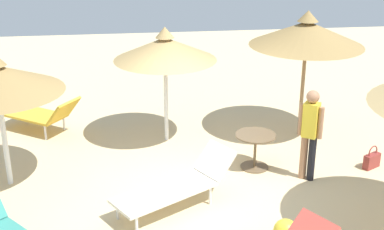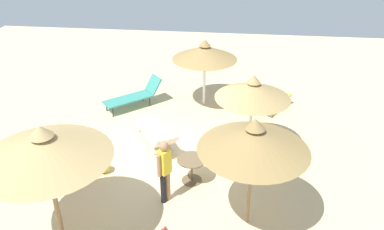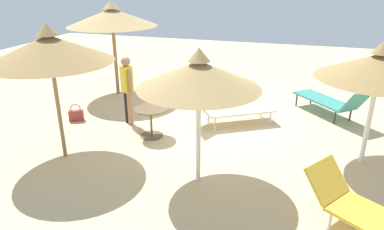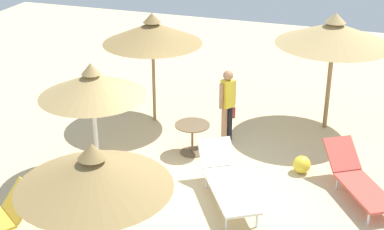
% 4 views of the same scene
% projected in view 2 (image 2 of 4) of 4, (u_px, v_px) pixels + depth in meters
% --- Properties ---
extents(ground, '(24.00, 24.00, 0.10)m').
position_uv_depth(ground, '(178.00, 157.00, 11.12)').
color(ground, beige).
extents(parasol_umbrella_near_right, '(2.20, 2.20, 2.37)m').
position_uv_depth(parasol_umbrella_near_right, '(205.00, 52.00, 13.01)').
color(parasol_umbrella_near_right, white).
rests_on(parasol_umbrella_near_right, ground).
extents(parasol_umbrella_near_left, '(2.30, 2.30, 2.65)m').
position_uv_depth(parasol_umbrella_near_left, '(254.00, 139.00, 7.76)').
color(parasol_umbrella_near_left, olive).
rests_on(parasol_umbrella_near_left, ground).
extents(parasol_umbrella_far_right, '(2.58, 2.58, 2.75)m').
position_uv_depth(parasol_umbrella_far_right, '(44.00, 147.00, 7.31)').
color(parasol_umbrella_far_right, olive).
rests_on(parasol_umbrella_far_right, ground).
extents(parasol_umbrella_far_left, '(2.04, 2.04, 2.39)m').
position_uv_depth(parasol_umbrella_far_left, '(253.00, 90.00, 10.34)').
color(parasol_umbrella_far_left, white).
rests_on(parasol_umbrella_far_left, ground).
extents(lounge_chair_edge, '(1.95, 1.83, 0.94)m').
position_uv_depth(lounge_chair_edge, '(135.00, 95.00, 13.55)').
color(lounge_chair_edge, teal).
rests_on(lounge_chair_edge, ground).
extents(lounge_chair_center, '(1.65, 2.14, 0.82)m').
position_uv_depth(lounge_chair_center, '(157.00, 134.00, 11.37)').
color(lounge_chair_center, silver).
rests_on(lounge_chair_center, ground).
extents(lounge_chair_back, '(1.59, 1.87, 0.85)m').
position_uv_depth(lounge_chair_back, '(270.00, 100.00, 13.28)').
color(lounge_chair_back, gold).
rests_on(lounge_chair_back, ground).
extents(lounge_chair_front, '(1.58, 2.01, 0.79)m').
position_uv_depth(lounge_chair_front, '(70.00, 147.00, 10.81)').
color(lounge_chair_front, '#CC4C3F').
rests_on(lounge_chair_front, ground).
extents(person_standing_near_right, '(0.32, 0.37, 1.67)m').
position_uv_depth(person_standing_near_right, '(165.00, 168.00, 8.97)').
color(person_standing_near_right, black).
rests_on(person_standing_near_right, ground).
extents(side_table_round, '(0.75, 0.75, 0.67)m').
position_uv_depth(side_table_round, '(192.00, 166.00, 9.86)').
color(side_table_round, brown).
rests_on(side_table_round, ground).
extents(beach_ball, '(0.36, 0.36, 0.36)m').
position_uv_depth(beach_ball, '(104.00, 166.00, 10.32)').
color(beach_ball, yellow).
rests_on(beach_ball, ground).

